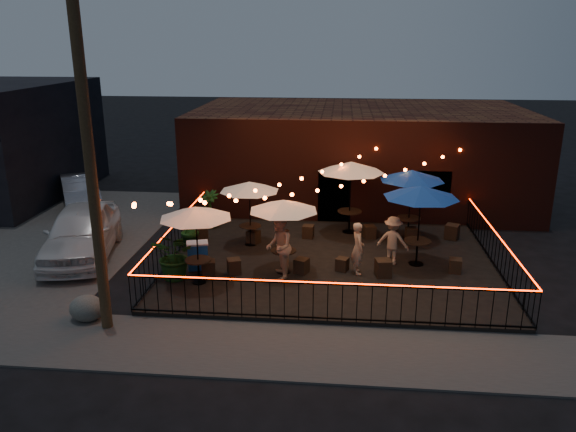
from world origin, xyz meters
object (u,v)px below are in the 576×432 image
Objects in this scene: cafe_table_0 at (196,214)px; cafe_table_5 at (412,176)px; cafe_table_2 at (283,206)px; cooler at (198,255)px; utility_pole at (91,170)px; cafe_table_1 at (249,187)px; cafe_table_4 at (421,193)px; cafe_table_3 at (351,168)px; boulder at (87,308)px.

cafe_table_5 reaches higher than cafe_table_0.
cooler is (-2.62, 0.04, -1.63)m from cafe_table_2.
cafe_table_2 is at bearing 41.40° from utility_pole.
cafe_table_5 reaches higher than cafe_table_2.
cafe_table_4 reaches higher than cafe_table_1.
utility_pole is at bearing -122.96° from cafe_table_0.
cafe_table_5 is at bearing -12.98° from cafe_table_3.
boulder is (-8.68, -4.24, -2.09)m from cafe_table_4.
cafe_table_4 is 1.01× the size of cafe_table_5.
cafe_table_4 is at bearing 17.29° from cafe_table_0.
cafe_table_0 is at bearing 44.28° from boulder.
cafe_table_0 is 2.78× the size of cooler.
boulder is at bearing -153.99° from cafe_table_4.
cafe_table_4 is (6.37, 1.98, 0.22)m from cafe_table_0.
cafe_table_3 reaches higher than cafe_table_1.
cafe_table_2 is (1.36, -2.26, 0.05)m from cafe_table_1.
cafe_table_0 is 7.71m from cafe_table_5.
cafe_table_2 is at bearing -16.58° from cooler.
cafe_table_5 reaches higher than boulder.
cafe_table_0 is at bearing -157.64° from cafe_table_2.
cafe_table_5 is at bearing 11.93° from cafe_table_1.
cafe_table_1 is at bearing 44.79° from cooler.
cafe_table_0 is 3.73m from boulder.
cafe_table_5 is (2.04, -0.47, -0.13)m from cafe_table_3.
cooler is at bearing -119.53° from cafe_table_1.
utility_pole is at bearing -139.22° from cafe_table_5.
utility_pole is at bearing -128.97° from cafe_table_3.
cafe_table_4 is at bearing -12.93° from cafe_table_1.
cafe_table_0 reaches higher than cafe_table_2.
cafe_table_5 reaches higher than cooler.
cafe_table_3 is 0.92× the size of cafe_table_4.
utility_pole is 5.14m from cooler.
cafe_table_3 is 6.29m from cooler.
utility_pole is 3.54m from cafe_table_0.
cafe_table_4 reaches higher than cafe_table_2.
utility_pole is 3.40× the size of cafe_table_0.
cafe_table_0 is at bearing -131.81° from cafe_table_3.
cafe_table_2 is (2.34, 0.96, -0.01)m from cafe_table_0.
cafe_table_2 is at bearing -139.84° from cafe_table_5.
cafe_table_2 is 4.35m from cafe_table_3.
cafe_table_4 is 3.36× the size of cooler.
cafe_table_1 is at bearing 65.43° from utility_pole.
cafe_table_2 is 2.99× the size of cooler.
cafe_table_2 is 0.97× the size of cafe_table_3.
cafe_table_2 is (4.01, 3.53, -1.79)m from utility_pole.
boulder is (-6.63, -7.08, -2.18)m from cafe_table_3.
cafe_table_3 is (5.99, 7.40, -1.48)m from utility_pole.
cafe_table_2 is at bearing 34.66° from boulder.
cafe_table_3 is at bearing 167.02° from cafe_table_5.
cafe_table_5 is at bearing 11.12° from cooler.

